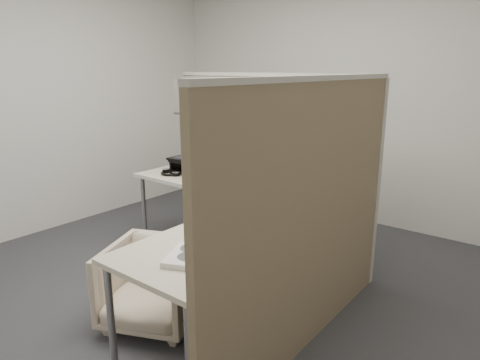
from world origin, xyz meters
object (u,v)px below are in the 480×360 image
Objects in this scene: desk at (232,205)px; office_chair at (153,280)px; monitor_left at (275,150)px; keyboard at (257,195)px.

desk reaches higher than office_chair.
desk is at bearing 53.53° from office_chair.
monitor_left is at bearing 93.03° from desk.
office_chair is at bearing -108.98° from monitor_left.
office_chair is at bearing -85.29° from keyboard.
monitor_left is (0.11, 1.26, 0.70)m from office_chair.
office_chair is (-0.15, -0.66, -0.38)m from desk.
desk is 3.30× the size of office_chair.
desk is 3.99× the size of keyboard.
monitor_left reaches higher than office_chair.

